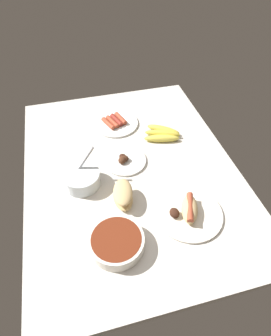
# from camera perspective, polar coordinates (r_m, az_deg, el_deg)

# --- Properties ---
(ground_plane) EXTENTS (1.20, 0.90, 0.03)m
(ground_plane) POSITION_cam_1_polar(r_m,az_deg,el_deg) (1.24, -1.02, -0.36)
(ground_plane) COLOR silver
(bread_stack) EXTENTS (0.14, 0.10, 0.07)m
(bread_stack) POSITION_cam_1_polar(r_m,az_deg,el_deg) (1.08, -2.57, -5.43)
(bread_stack) COLOR tan
(bread_stack) RESTS_ON ground_plane
(plate_grilled_meat) EXTENTS (0.19, 0.19, 0.04)m
(plate_grilled_meat) POSITION_cam_1_polar(r_m,az_deg,el_deg) (1.25, -2.25, 1.60)
(plate_grilled_meat) COLOR white
(plate_grilled_meat) RESTS_ON ground_plane
(plate_sausages) EXTENTS (0.23, 0.23, 0.03)m
(plate_sausages) POSITION_cam_1_polar(r_m,az_deg,el_deg) (1.45, -4.27, 9.15)
(plate_sausages) COLOR white
(plate_sausages) RESTS_ON ground_plane
(bowl_chili) EXTENTS (0.19, 0.19, 0.05)m
(bowl_chili) POSITION_cam_1_polar(r_m,az_deg,el_deg) (0.98, -3.87, -14.73)
(bowl_chili) COLOR white
(bowl_chili) RESTS_ON ground_plane
(plate_hotdog_assembled) EXTENTS (0.25, 0.25, 0.06)m
(plate_hotdog_assembled) POSITION_cam_1_polar(r_m,az_deg,el_deg) (1.08, 10.69, -8.66)
(plate_hotdog_assembled) COLOR white
(plate_hotdog_assembled) RESTS_ON ground_plane
(bowl_coleslaw) EXTENTS (0.15, 0.15, 0.16)m
(bowl_coleslaw) POSITION_cam_1_polar(r_m,az_deg,el_deg) (1.16, -10.87, -2.04)
(bowl_coleslaw) COLOR silver
(bowl_coleslaw) RESTS_ON ground_plane
(banana_bunch) EXTENTS (0.16, 0.19, 0.03)m
(banana_bunch) POSITION_cam_1_polar(r_m,az_deg,el_deg) (1.38, 5.49, 6.91)
(banana_bunch) COLOR #E5D14C
(banana_bunch) RESTS_ON ground_plane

